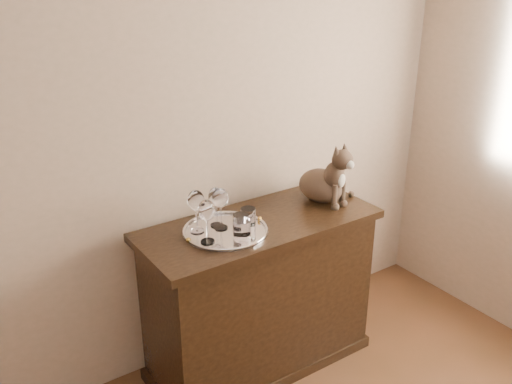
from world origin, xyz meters
TOP-DOWN VIEW (x-y plane):
  - wall_back at (0.00, 2.25)m, footprint 4.00×0.10m
  - sideboard at (0.60, 1.94)m, footprint 1.20×0.50m
  - tray at (0.40, 1.93)m, footprint 0.40×0.40m
  - wine_glass_a at (0.29, 2.01)m, footprint 0.08×0.08m
  - wine_glass_b at (0.40, 2.01)m, footprint 0.07×0.07m
  - wine_glass_c at (0.28, 1.89)m, footprint 0.08×0.08m
  - wine_glass_d at (0.40, 1.97)m, footprint 0.08×0.08m
  - tumbler_a at (0.46, 1.89)m, footprint 0.08×0.08m
  - tumbler_b at (0.43, 1.83)m, footprint 0.08×0.08m
  - tumbler_c at (0.53, 1.93)m, footprint 0.07×0.07m
  - cat at (1.01, 1.97)m, footprint 0.37×0.35m

SIDE VIEW (x-z plane):
  - sideboard at x=0.60m, z-range 0.00..0.85m
  - tray at x=0.40m, z-range 0.85..0.86m
  - tumbler_c at x=0.53m, z-range 0.86..0.94m
  - tumbler_a at x=0.46m, z-range 0.86..0.94m
  - tumbler_b at x=0.43m, z-range 0.86..0.95m
  - wine_glass_b at x=0.40m, z-range 0.86..1.05m
  - wine_glass_d at x=0.40m, z-range 0.86..1.06m
  - wine_glass_c at x=0.28m, z-range 0.86..1.06m
  - wine_glass_a at x=0.29m, z-range 0.86..1.07m
  - cat at x=1.01m, z-range 0.85..1.19m
  - wall_back at x=0.00m, z-range 0.00..2.70m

